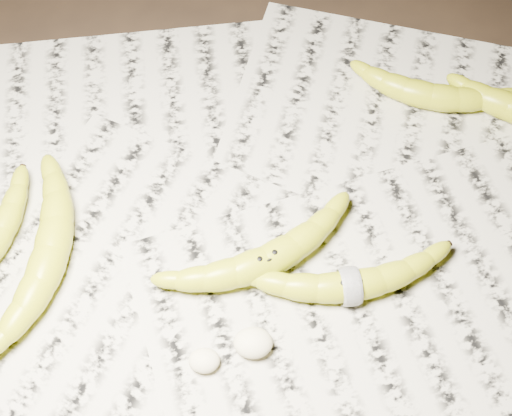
{
  "coord_description": "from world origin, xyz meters",
  "views": [
    {
      "loc": [
        0.01,
        -0.36,
        0.71
      ],
      "look_at": [
        0.01,
        0.03,
        0.05
      ],
      "focal_mm": 50.0,
      "sensor_mm": 36.0,
      "label": 1
    }
  ],
  "objects_px": {
    "banana_left_b": "(50,252)",
    "banana_center": "(266,260)",
    "banana_taped": "(350,285)",
    "banana_upper_a": "(431,94)"
  },
  "relations": [
    {
      "from": "banana_left_b",
      "to": "banana_center",
      "type": "distance_m",
      "value": 0.23
    },
    {
      "from": "banana_center",
      "to": "banana_taped",
      "type": "distance_m",
      "value": 0.09
    },
    {
      "from": "banana_upper_a",
      "to": "banana_taped",
      "type": "bearing_deg",
      "value": -100.77
    },
    {
      "from": "banana_left_b",
      "to": "banana_taped",
      "type": "height_order",
      "value": "banana_left_b"
    },
    {
      "from": "banana_center",
      "to": "banana_upper_a",
      "type": "bearing_deg",
      "value": 21.73
    },
    {
      "from": "banana_upper_a",
      "to": "banana_left_b",
      "type": "bearing_deg",
      "value": -139.44
    },
    {
      "from": "banana_left_b",
      "to": "banana_upper_a",
      "type": "bearing_deg",
      "value": -57.08
    },
    {
      "from": "banana_left_b",
      "to": "banana_upper_a",
      "type": "distance_m",
      "value": 0.49
    },
    {
      "from": "banana_left_b",
      "to": "banana_taped",
      "type": "xyz_separation_m",
      "value": [
        0.32,
        -0.04,
        -0.0
      ]
    },
    {
      "from": "banana_center",
      "to": "banana_taped",
      "type": "height_order",
      "value": "banana_center"
    }
  ]
}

